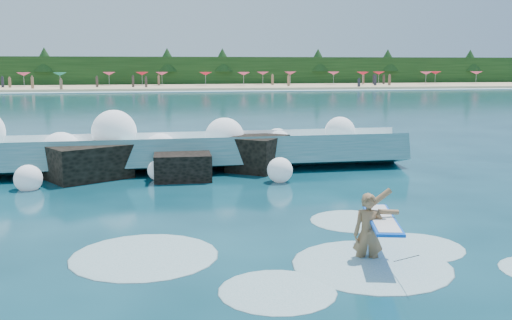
% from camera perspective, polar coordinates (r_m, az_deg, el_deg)
% --- Properties ---
extents(ground, '(200.00, 200.00, 0.00)m').
position_cam_1_polar(ground, '(12.94, -4.88, -6.90)').
color(ground, '#072F3A').
rests_on(ground, ground).
extents(beach, '(140.00, 20.00, 0.40)m').
position_cam_1_polar(beach, '(90.43, -10.23, 7.17)').
color(beach, tan).
rests_on(beach, ground).
extents(wet_band, '(140.00, 5.00, 0.08)m').
position_cam_1_polar(wet_band, '(79.44, -10.10, 6.75)').
color(wet_band, silver).
rests_on(wet_band, ground).
extents(treeline, '(140.00, 4.00, 5.00)m').
position_cam_1_polar(treeline, '(100.37, -10.36, 8.69)').
color(treeline, black).
rests_on(treeline, ground).
extents(breaking_wave, '(18.75, 2.89, 1.62)m').
position_cam_1_polar(breaking_wave, '(20.35, -11.37, 0.60)').
color(breaking_wave, teal).
rests_on(breaking_wave, ground).
extents(rock_cluster, '(8.43, 3.21, 1.40)m').
position_cam_1_polar(rock_cluster, '(19.15, -8.63, -0.23)').
color(rock_cluster, black).
rests_on(rock_cluster, ground).
extents(surfer_with_board, '(1.12, 2.80, 1.56)m').
position_cam_1_polar(surfer_with_board, '(10.94, 11.47, -6.98)').
color(surfer_with_board, '#8F6743').
rests_on(surfer_with_board, ground).
extents(wave_spray, '(15.53, 4.44, 2.32)m').
position_cam_1_polar(wave_spray, '(20.14, -13.99, 1.81)').
color(wave_spray, white).
rests_on(wave_spray, ground).
extents(surf_foam, '(9.35, 5.79, 0.15)m').
position_cam_1_polar(surf_foam, '(11.13, 4.93, -9.66)').
color(surf_foam, silver).
rests_on(surf_foam, ground).
extents(beach_umbrellas, '(111.47, 6.63, 0.50)m').
position_cam_1_polar(beach_umbrellas, '(92.53, -10.18, 8.49)').
color(beach_umbrellas, '#DF4174').
rests_on(beach_umbrellas, ground).
extents(beachgoers, '(95.71, 12.80, 1.94)m').
position_cam_1_polar(beachgoers, '(87.90, -7.32, 7.77)').
color(beachgoers, '#3F332D').
rests_on(beachgoers, ground).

